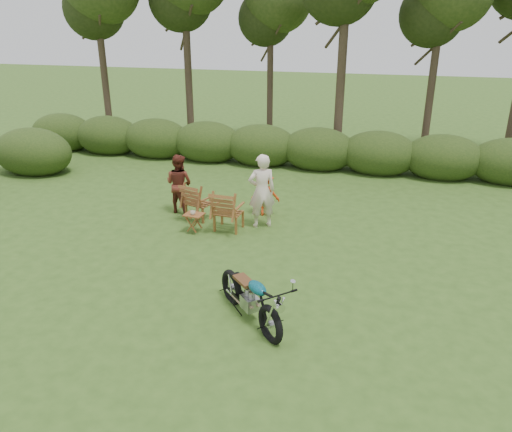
% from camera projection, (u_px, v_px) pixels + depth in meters
% --- Properties ---
extents(ground, '(80.00, 80.00, 0.00)m').
position_uv_depth(ground, '(242.00, 302.00, 9.07)').
color(ground, '#304D19').
rests_on(ground, ground).
extents(tree_line, '(22.52, 11.62, 8.14)m').
position_uv_depth(tree_line, '(342.00, 50.00, 16.25)').
color(tree_line, '#35261C').
rests_on(tree_line, ground).
extents(motorcycle, '(1.85, 1.85, 1.08)m').
position_uv_depth(motorcycle, '(250.00, 318.00, 8.60)').
color(motorcycle, '#0B8098').
rests_on(motorcycle, ground).
extents(lawn_chair_right, '(0.75, 0.75, 1.03)m').
position_uv_depth(lawn_chair_right, '(229.00, 229.00, 12.18)').
color(lawn_chair_right, brown).
rests_on(lawn_chair_right, ground).
extents(lawn_chair_left, '(0.83, 0.83, 0.97)m').
position_uv_depth(lawn_chair_left, '(200.00, 218.00, 12.83)').
color(lawn_chair_left, brown).
rests_on(lawn_chair_left, ground).
extents(side_table, '(0.50, 0.44, 0.47)m').
position_uv_depth(side_table, '(194.00, 223.00, 11.92)').
color(side_table, brown).
rests_on(side_table, ground).
extents(cup, '(0.13, 0.13, 0.10)m').
position_uv_depth(cup, '(193.00, 213.00, 11.78)').
color(cup, beige).
rests_on(cup, side_table).
extents(adult_a, '(0.80, 0.70, 1.83)m').
position_uv_depth(adult_a, '(262.00, 226.00, 12.37)').
color(adult_a, beige).
rests_on(adult_a, ground).
extents(adult_b, '(0.87, 0.74, 1.56)m').
position_uv_depth(adult_b, '(181.00, 211.00, 13.29)').
color(adult_b, maroon).
rests_on(adult_b, ground).
extents(child, '(0.80, 0.53, 1.15)m').
position_uv_depth(child, '(265.00, 215.00, 13.07)').
color(child, red).
rests_on(child, ground).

